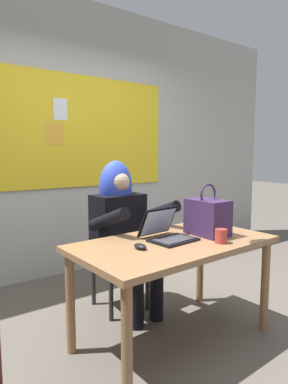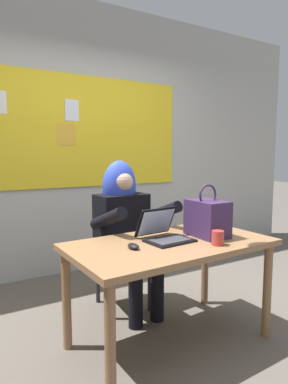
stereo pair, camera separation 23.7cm
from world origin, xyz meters
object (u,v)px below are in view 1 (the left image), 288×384
laptop (167,233)px  handbag (208,217)px  chair_at_desk (115,247)px  person_costumed (123,223)px  computer_mouse (140,246)px  desk_main (174,253)px  coffee_mug (221,236)px

laptop → handbag: bearing=-17.2°
chair_at_desk → laptop: laptop is taller
person_costumed → laptop: bearing=-2.0°
laptop → computer_mouse: (-0.29, -0.08, -0.03)m
chair_at_desk → handbag: bearing=27.8°
desk_main → person_costumed: size_ratio=1.12×
person_costumed → handbag: (0.34, -0.62, 0.12)m
laptop → computer_mouse: 0.30m
chair_at_desk → person_costumed: bearing=3.1°
person_costumed → handbag: size_ratio=3.32×
laptop → computer_mouse: bearing=-169.4°
laptop → coffee_mug: size_ratio=3.61×
computer_mouse → handbag: size_ratio=0.28×
desk_main → laptop: laptop is taller
desk_main → person_costumed: bearing=92.5°
person_costumed → computer_mouse: bearing=-26.7°
computer_mouse → handbag: handbag is taller
chair_at_desk → handbag: handbag is taller
coffee_mug → desk_main: bearing=133.2°
laptop → handbag: (0.32, -0.07, 0.09)m
chair_at_desk → computer_mouse: chair_at_desk is taller
desk_main → handbag: handbag is taller
desk_main → laptop: (-0.01, 0.06, 0.14)m
laptop → person_costumed: bearing=86.2°
chair_at_desk → computer_mouse: (-0.28, -0.76, 0.23)m
coffee_mug → computer_mouse: bearing=158.5°
laptop → computer_mouse: laptop is taller
person_costumed → laptop: 0.55m
handbag → coffee_mug: handbag is taller
handbag → coffee_mug: bearing=-114.3°
computer_mouse → handbag: 0.62m
person_costumed → computer_mouse: (-0.27, -0.63, -0.00)m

